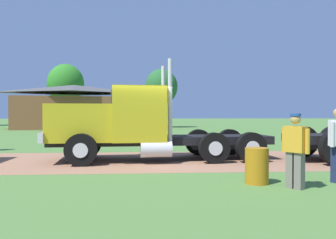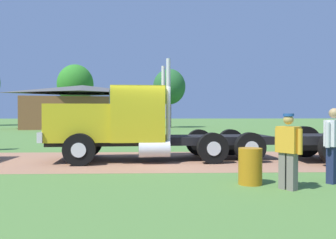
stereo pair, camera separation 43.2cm
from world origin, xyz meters
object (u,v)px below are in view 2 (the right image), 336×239
at_px(truck_foreground_white, 130,125).
at_px(shed_building, 83,108).
at_px(steel_barrel, 250,166).
at_px(visitor_standing_near, 288,148).
at_px(visitor_by_barrel, 334,142).

distance_m(truck_foreground_white, shed_building, 27.19).
bearing_deg(steel_barrel, shed_building, 108.58).
height_order(truck_foreground_white, visitor_standing_near, truck_foreground_white).
bearing_deg(visitor_standing_near, steel_barrel, 139.18).
distance_m(visitor_standing_near, visitor_by_barrel, 1.45).
xyz_separation_m(truck_foreground_white, shed_building, (-7.15, 26.21, 1.06)).
height_order(visitor_standing_near, steel_barrel, visitor_standing_near).
xyz_separation_m(steel_barrel, shed_building, (-10.21, 30.38, 1.87)).
xyz_separation_m(visitor_standing_near, shed_building, (-10.87, 30.94, 1.40)).
relative_size(steel_barrel, shed_building, 0.06).
height_order(visitor_by_barrel, steel_barrel, visitor_by_barrel).
distance_m(visitor_standing_near, steel_barrel, 0.99).
bearing_deg(shed_building, steel_barrel, -71.42).
xyz_separation_m(visitor_standing_near, visitor_by_barrel, (1.31, 0.61, 0.07)).
xyz_separation_m(truck_foreground_white, visitor_standing_near, (3.72, -4.74, -0.35)).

